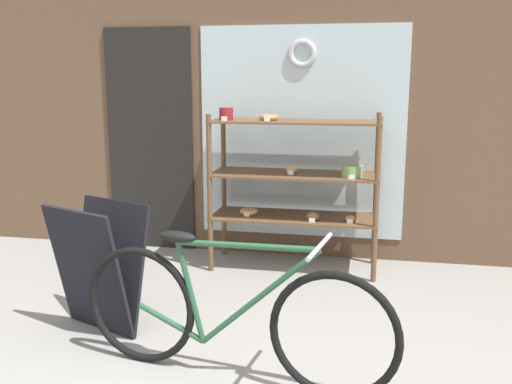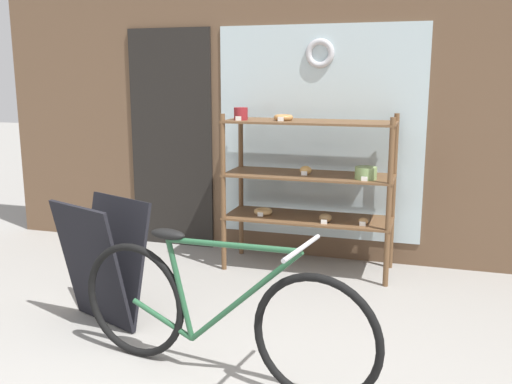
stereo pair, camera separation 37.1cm
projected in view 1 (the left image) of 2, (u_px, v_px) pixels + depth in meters
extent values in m
cube|color=brown|center=(281.00, 65.00, 5.12)|extent=(6.06, 0.08, 3.51)
cube|color=silver|center=(301.00, 133.00, 5.15)|extent=(1.85, 0.02, 1.90)
cube|color=black|center=(150.00, 141.00, 5.44)|extent=(0.84, 0.03, 2.10)
torus|color=#B7B7BC|center=(302.00, 54.00, 4.99)|extent=(0.26, 0.06, 0.26)
cylinder|color=brown|center=(210.00, 194.00, 4.82)|extent=(0.04, 0.04, 1.35)
cylinder|color=brown|center=(376.00, 201.00, 4.55)|extent=(0.04, 0.04, 1.35)
cylinder|color=brown|center=(224.00, 184.00, 5.27)|extent=(0.04, 0.04, 1.35)
cylinder|color=brown|center=(376.00, 190.00, 5.01)|extent=(0.04, 0.04, 1.35)
cube|color=brown|center=(294.00, 217.00, 4.96)|extent=(1.43, 0.52, 0.02)
cube|color=brown|center=(295.00, 174.00, 4.88)|extent=(1.43, 0.52, 0.02)
cube|color=brown|center=(296.00, 121.00, 4.79)|extent=(1.43, 0.52, 0.02)
ellipsoid|color=tan|center=(292.00, 169.00, 4.86)|extent=(0.10, 0.09, 0.07)
cube|color=white|center=(291.00, 173.00, 4.81)|extent=(0.05, 0.00, 0.04)
ellipsoid|color=brown|center=(313.00, 216.00, 4.78)|extent=(0.11, 0.09, 0.08)
cube|color=white|center=(312.00, 220.00, 4.73)|extent=(0.05, 0.00, 0.04)
torus|color=tan|center=(249.00, 211.00, 5.01)|extent=(0.16, 0.16, 0.05)
cube|color=white|center=(247.00, 214.00, 4.93)|extent=(0.05, 0.00, 0.04)
ellipsoid|color=#AD7F4C|center=(350.00, 219.00, 4.74)|extent=(0.08, 0.07, 0.06)
cube|color=white|center=(350.00, 221.00, 4.70)|extent=(0.05, 0.00, 0.04)
cylinder|color=maroon|center=(226.00, 114.00, 4.80)|extent=(0.12, 0.12, 0.11)
cube|color=white|center=(224.00, 119.00, 4.74)|extent=(0.05, 0.00, 0.04)
cylinder|color=#7A995B|center=(352.00, 171.00, 4.69)|extent=(0.18, 0.18, 0.10)
cube|color=white|center=(352.00, 177.00, 4.60)|extent=(0.05, 0.00, 0.04)
torus|color=#B27A42|center=(269.00, 117.00, 4.80)|extent=(0.16, 0.16, 0.05)
cube|color=white|center=(267.00, 119.00, 4.72)|extent=(0.05, 0.00, 0.04)
torus|color=black|center=(140.00, 305.00, 3.31)|extent=(0.70, 0.16, 0.70)
torus|color=black|center=(334.00, 336.00, 2.92)|extent=(0.70, 0.16, 0.70)
cylinder|color=#235133|center=(258.00, 298.00, 3.03)|extent=(0.68, 0.14, 0.63)
cylinder|color=#235133|center=(245.00, 246.00, 3.00)|extent=(0.80, 0.16, 0.07)
cylinder|color=#235133|center=(191.00, 292.00, 3.17)|extent=(0.18, 0.06, 0.58)
cylinder|color=#235133|center=(171.00, 323.00, 3.26)|extent=(0.41, 0.10, 0.19)
ellipsoid|color=black|center=(178.00, 237.00, 3.14)|extent=(0.23, 0.12, 0.06)
cylinder|color=#B2B2B7|center=(320.00, 246.00, 2.85)|extent=(0.10, 0.46, 0.02)
cube|color=black|center=(88.00, 271.00, 3.65)|extent=(0.63, 0.41, 0.84)
cube|color=black|center=(110.00, 264.00, 3.80)|extent=(0.63, 0.41, 0.84)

